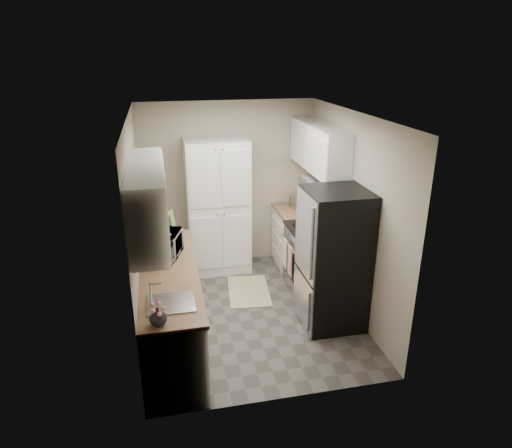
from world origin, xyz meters
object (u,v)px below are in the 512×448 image
refrigerator (334,259)px  toaster_oven (305,203)px  microwave (164,245)px  wine_bottle (156,227)px  pantry_cabinet (218,207)px  electric_range (313,259)px

refrigerator → toaster_oven: refrigerator is taller
refrigerator → microwave: refrigerator is taller
microwave → wine_bottle: (-0.08, 0.59, 0.01)m
pantry_cabinet → wine_bottle: size_ratio=6.50×
electric_range → toaster_oven: (0.12, 0.77, 0.55)m
microwave → wine_bottle: size_ratio=1.66×
refrigerator → toaster_oven: bearing=84.6°
electric_range → toaster_oven: size_ratio=3.14×
electric_range → toaster_oven: electric_range is taller
wine_bottle → toaster_oven: size_ratio=0.86×
toaster_oven → electric_range: bearing=-122.0°
pantry_cabinet → electric_range: size_ratio=1.77×
microwave → wine_bottle: wine_bottle is taller
pantry_cabinet → wine_bottle: (-0.90, -0.79, 0.07)m
microwave → electric_range: bearing=-59.7°
pantry_cabinet → microwave: (-0.82, -1.37, 0.06)m
pantry_cabinet → refrigerator: bearing=-56.5°
toaster_oven → wine_bottle: bearing=172.6°
microwave → toaster_oven: microwave is taller
refrigerator → toaster_oven: 1.59m
electric_range → microwave: microwave is taller
electric_range → refrigerator: (-0.03, -0.80, 0.37)m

